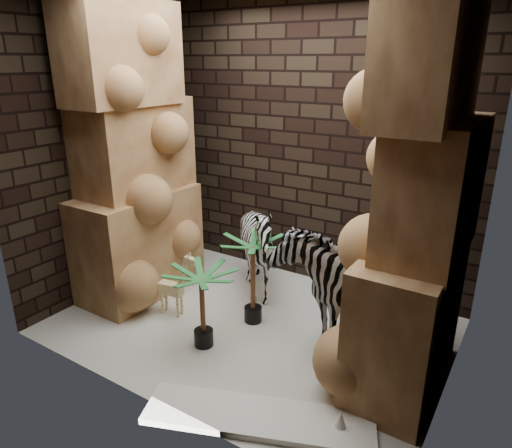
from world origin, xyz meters
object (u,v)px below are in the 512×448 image
Objects in this scene: palm_front at (253,280)px; palm_back at (202,308)px; zebra_left at (258,253)px; giraffe_toy at (170,281)px; surfboard at (258,417)px; zebra_right at (339,262)px.

palm_back is at bearing -104.95° from palm_front.
zebra_left is 0.51m from palm_front.
palm_back is at bearing -82.67° from zebra_left.
surfboard is at bearing -34.99° from giraffe_toy.
surfboard is at bearing -54.57° from zebra_left.
zebra_left reaches higher than palm_back.
palm_back is (0.07, -1.02, -0.12)m from zebra_left.
giraffe_toy is 0.82× the size of palm_front.
giraffe_toy is 0.82m from palm_front.
zebra_right is at bearing -6.79° from zebra_left.
zebra_right is 1.59× the size of palm_front.
palm_back is at bearing -30.54° from giraffe_toy.
zebra_right reaches higher than palm_front.
palm_back is (-0.88, -0.85, -0.32)m from zebra_right.
zebra_left is 0.68× the size of surfboard.
zebra_right is at bearing 44.17° from palm_back.
palm_back reaches higher than giraffe_toy.
zebra_right reaches higher than surfboard.
surfboard is at bearing -55.55° from palm_front.
zebra_right is at bearing 21.36° from palm_front.
palm_front is 1.18× the size of palm_back.
zebra_left is 1.47× the size of palm_back.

